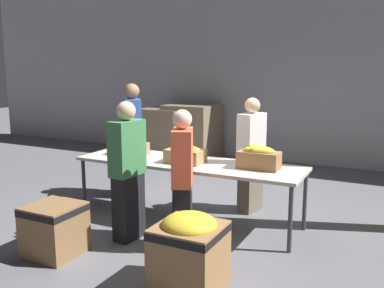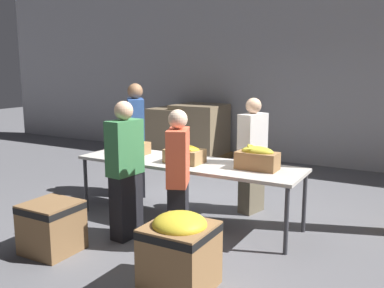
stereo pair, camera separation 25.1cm
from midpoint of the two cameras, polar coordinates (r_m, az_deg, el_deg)
The scene contains 14 objects.
ground_plane at distance 5.70m, azimuth 0.74°, elevation -10.20°, with size 30.00×30.00×0.00m, color slate.
wall_back at distance 9.13m, azimuth 13.26°, elevation 10.09°, with size 16.00×0.08×4.00m.
sorting_table at distance 5.49m, azimuth 0.75°, elevation -2.87°, with size 2.96×0.85×0.80m.
banana_box_0 at distance 5.98m, azimuth -6.82°, elevation -0.27°, with size 0.45×0.32×0.24m.
banana_box_1 at distance 5.40m, azimuth 0.33°, elevation -1.35°, with size 0.47×0.32×0.24m.
banana_box_2 at distance 5.13m, azimuth 10.06°, elevation -1.85°, with size 0.49×0.32×0.29m.
volunteer_0 at distance 4.64m, azimuth -0.30°, elevation -5.01°, with size 0.36×0.47×1.55m.
volunteer_1 at distance 5.91m, azimuth 9.24°, elevation -1.63°, with size 0.31×0.46×1.59m.
volunteer_2 at distance 6.65m, azimuth -6.37°, elevation 0.47°, with size 0.48×0.51×1.75m.
volunteer_3 at distance 4.99m, azimuth -7.45°, elevation -3.64°, with size 0.25×0.45×1.62m.
donation_bin_0 at distance 4.93m, azimuth -16.80°, elevation -10.31°, with size 0.54×0.54×0.55m.
donation_bin_1 at distance 3.96m, azimuth 0.22°, elevation -13.85°, with size 0.59×0.59×0.72m.
pallet_stack_0 at distance 9.21m, azimuth 1.83°, elevation 1.52°, with size 1.09×1.09×1.19m.
pallet_stack_1 at distance 9.38m, azimuth -1.67°, elevation 1.39°, with size 0.99×0.99×1.10m.
Camera 2 is at (2.66, -4.63, 2.01)m, focal length 40.00 mm.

